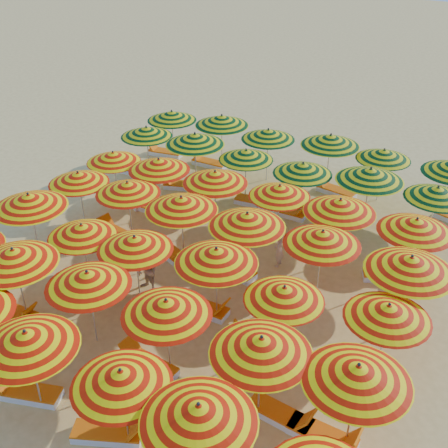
{
  "coord_description": "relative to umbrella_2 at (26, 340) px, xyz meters",
  "views": [
    {
      "loc": [
        7.61,
        -14.16,
        11.54
      ],
      "look_at": [
        0.0,
        0.5,
        1.6
      ],
      "focal_mm": 45.0,
      "sensor_mm": 36.0,
      "label": 1
    }
  ],
  "objects": [
    {
      "name": "ground",
      "position": [
        1.14,
        7.48,
        -2.34
      ],
      "size": [
        120.0,
        120.0,
        0.0
      ],
      "primitive_type": "plane",
      "color": "#EBC568",
      "rests_on": "ground"
    },
    {
      "name": "umbrella_2",
      "position": [
        0.0,
        0.0,
        0.0
      ],
      "size": [
        3.01,
        3.01,
        2.66
      ],
      "color": "silver",
      "rests_on": "ground"
    },
    {
      "name": "umbrella_3",
      "position": [
        2.61,
        0.17,
        -0.17
      ],
      "size": [
        2.79,
        2.79,
        2.47
      ],
      "color": "silver",
      "rests_on": "ground"
    },
    {
      "name": "umbrella_4",
      "position": [
        4.7,
        0.0,
        0.0
      ],
      "size": [
        2.66,
        2.66,
        2.66
      ],
      "color": "silver",
      "rests_on": "ground"
    },
    {
      "name": "umbrella_7",
      "position": [
        -2.82,
        2.4,
        0.04
      ],
      "size": [
        2.86,
        2.86,
        2.7
      ],
      "color": "silver",
      "rests_on": "ground"
    },
    {
      "name": "umbrella_8",
      "position": [
        -0.35,
        2.66,
        -0.09
      ],
      "size": [
        3.04,
        3.04,
        2.56
      ],
      "color": "silver",
      "rests_on": "ground"
    },
    {
      "name": "umbrella_9",
      "position": [
        2.24,
        2.63,
        -0.1
      ],
      "size": [
        2.67,
        2.67,
        2.55
      ],
      "color": "silver",
      "rests_on": "ground"
    },
    {
      "name": "umbrella_10",
      "position": [
        5.02,
        2.39,
        -0.01
      ],
      "size": [
        2.92,
        2.92,
        2.65
      ],
      "color": "silver",
      "rests_on": "ground"
    },
    {
      "name": "umbrella_11",
      "position": [
        7.27,
        2.55,
        0.01
      ],
      "size": [
        2.52,
        2.52,
        2.66
      ],
      "color": "silver",
      "rests_on": "ground"
    },
    {
      "name": "umbrella_12",
      "position": [
        -4.84,
        5.11,
        0.05
      ],
      "size": [
        2.92,
        2.92,
        2.71
      ],
      "color": "silver",
      "rests_on": "ground"
    },
    {
      "name": "umbrella_13",
      "position": [
        -2.34,
        4.78,
        -0.25
      ],
      "size": [
        2.85,
        2.85,
        2.38
      ],
      "color": "silver",
      "rests_on": "ground"
    },
    {
      "name": "umbrella_14",
      "position": [
        -0.29,
        4.82,
        -0.13
      ],
      "size": [
        2.79,
        2.79,
        2.5
      ],
      "color": "silver",
      "rests_on": "ground"
    },
    {
      "name": "umbrella_15",
      "position": [
        2.33,
        5.2,
        -0.01
      ],
      "size": [
        3.27,
        3.27,
        2.65
      ],
      "color": "silver",
      "rests_on": "ground"
    },
    {
      "name": "umbrella_16",
      "position": [
        4.65,
        4.75,
        -0.24
      ],
      "size": [
        2.71,
        2.71,
        2.38
      ],
      "color": "silver",
      "rests_on": "ground"
    },
    {
      "name": "umbrella_17",
      "position": [
        7.34,
        5.22,
        -0.2
      ],
      "size": [
        3.04,
        3.04,
        2.43
      ],
      "color": "silver",
      "rests_on": "ground"
    },
    {
      "name": "umbrella_18",
      "position": [
        -4.88,
        7.65,
        -0.2
      ],
      "size": [
        2.86,
        2.86,
        2.43
      ],
      "color": "silver",
      "rests_on": "ground"
    },
    {
      "name": "umbrella_19",
      "position": [
        -2.65,
        7.71,
        -0.13
      ],
      "size": [
        3.05,
        3.05,
        2.51
      ],
      "color": "silver",
      "rests_on": "ground"
    },
    {
      "name": "umbrella_20",
      "position": [
        -0.19,
        7.39,
        0.01
      ],
      "size": [
        2.89,
        2.89,
        2.67
      ],
      "color": "silver",
      "rests_on": "ground"
    },
    {
      "name": "umbrella_21",
      "position": [
        2.27,
        7.41,
        0.03
      ],
      "size": [
        2.91,
        2.91,
        2.69
      ],
      "color": "silver",
      "rests_on": "ground"
    },
    {
      "name": "umbrella_22",
      "position": [
        4.73,
        7.64,
        -0.06
      ],
      "size": [
        3.01,
        3.01,
        2.59
      ],
      "color": "silver",
      "rests_on": "ground"
    },
    {
      "name": "umbrella_23",
      "position": [
        7.46,
        7.24,
        0.08
      ],
      "size": [
        2.98,
        2.98,
        2.75
      ],
      "color": "silver",
      "rests_on": "ground"
    },
    {
      "name": "umbrella_24",
      "position": [
        -4.96,
        9.9,
        -0.27
      ],
      "size": [
        2.92,
        2.92,
        2.35
      ],
      "color": "silver",
      "rests_on": "ground"
    },
    {
      "name": "umbrella_25",
      "position": [
        -2.68,
        9.82,
        -0.08
      ],
      "size": [
        2.46,
        2.46,
        2.56
      ],
      "color": "silver",
      "rests_on": "ground"
    },
    {
      "name": "umbrella_26",
      "position": [
        -0.16,
        9.77,
        -0.04
      ],
      "size": [
        3.13,
        3.13,
        2.61
      ],
      "color": "silver",
      "rests_on": "ground"
    },
    {
      "name": "umbrella_27",
      "position": [
        2.25,
        10.19,
        -0.22
      ],
      "size": [
        2.91,
        2.91,
        2.4
      ],
      "color": "silver",
      "rests_on": "ground"
    },
    {
      "name": "umbrella_28",
      "position": [
        4.62,
        9.78,
        -0.03
      ],
      "size": [
        2.68,
        2.68,
        2.63
      ],
      "color": "silver",
      "rests_on": "ground"
    },
    {
      "name": "umbrella_29",
      "position": [
        7.15,
        9.72,
        -0.06
      ],
      "size": [
        2.76,
        2.76,
        2.59
      ],
      "color": "silver",
      "rests_on": "ground"
    },
    {
      "name": "umbrella_30",
      "position": [
        -5.19,
        12.64,
        -0.17
      ],
      "size": [
        2.53,
        2.53,
        2.46
      ],
      "color": "silver",
      "rests_on": "ground"
    },
    {
      "name": "umbrella_31",
      "position": [
        -2.59,
        12.48,
        0.03
      ],
      "size": [
        2.81,
        2.81,
        2.69
      ],
      "color": "silver",
      "rests_on": "ground"
    },
    {
      "name": "umbrella_32",
      "position": [
        -0.21,
        12.53,
        -0.23
      ],
      "size": [
        2.43,
        2.43,
        2.4
      ],
      "color": "silver",
      "rests_on": "ground"
    },
    {
      "name": "umbrella_33",
      "position": [
        2.37,
        12.25,
        -0.17
      ],
      "size": [
        3.03,
        3.03,
        2.47
      ],
      "color": "silver",
      "rests_on": "ground"
    },
    {
      "name": "umbrella_34",
      "position": [
        4.92,
        12.48,
        0.04
      ],
      "size": [
        2.62,
        2.62,
        2.71
      ],
      "color": "silver",
      "rests_on": "ground"
    },
    {
      "name": "umbrella_35",
      "position": [
        7.34,
        12.59,
        -0.18
      ],
      "size": [
        2.71,
        2.71,
        2.45
      ],
      "color": "silver",
      "rests_on": "ground"
    },
    {
      "name": "umbrella_36",
      "position": [
        -5.23,
        14.84,
        -0.14
      ],
      "size": [
        2.7,
        2.7,
        2.49
      ],
      "color": "silver",
      "rests_on": "ground"
    },
    {
      "name": "umbrella_37",
      "position": [
        -2.67,
        15.09,
        -0.01
      ],
      "size": [
        3.15,
        3.15,
        2.64
      ],
      "color": "silver",
      "rests_on": "ground"
    },
    {
      "name": "umbrella_38",
      "position": [
        -0.19,
        14.75,
        -0.12
      ],
      "size": [
        2.93,
        2.93,
        2.51
      ],
      "color": "silver",
      "rests_on": "ground"
    },
    {
      "name": "umbrella_39",
      "position": [
        2.55,
        15.04,
        0.02
      ],
      "size": [
        2.92,
        2.92,
        2.67
      ],
      "color": "silver",
      "rests_on": "ground"
    },
    {
      "name": "umbrella_40",
      "position": [
        4.81,
        15.16,
        -0.23
      ],
      "size": [
        2.97,
        2.97,
        2.4
      ],
      "color": "silver",
      "rests_on": "ground"
    },
    {
      "name": "lounger_1",
      "position": [
        -0.6,
        0.1,
        -2.19
      ],
      "size": [
        1.82,
        1.03,
        0.69
      ],
      "rotation": [
        0.0,
        0.0,
        3.42
      ],
      "color": "white",
      "rests_on": "ground"
    },
    {
      "name": "lounger_2",
      "position": [
        2.1,
        0.07,
        -2.19
      ],
      "size": [
        1.82,
        1.19,
        0.69
      ],
      "rotation": [
        0.0,
        0.0,
        0.39
      ],
      "color": "white",
      "rests_on": "ground"
    },
    {
      "name": "lounger_6",
      "position": [
        -3.32,
        2.32,
        -2.19
      ],
      "size": [
        1.74,
        0.59,
        0.69
      ],
      "rotation": [
        0.0,
        0.0,
        0.01
      ],
      "color": "white",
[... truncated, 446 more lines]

